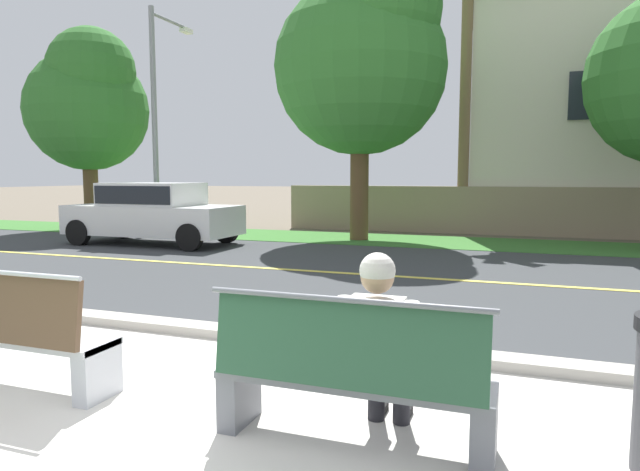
# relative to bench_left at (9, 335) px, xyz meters

# --- Properties ---
(ground_plane) EXTENTS (140.00, 140.00, 0.00)m
(ground_plane) POSITION_rel_bench_left_xyz_m (1.43, 7.53, -0.45)
(ground_plane) COLOR #665B4C
(sidewalk_pavement) EXTENTS (44.00, 3.60, 0.01)m
(sidewalk_pavement) POSITION_rel_bench_left_xyz_m (1.43, -0.07, -0.45)
(sidewalk_pavement) COLOR beige
(sidewalk_pavement) RESTS_ON ground_plane
(curb_edge) EXTENTS (44.00, 0.30, 0.11)m
(curb_edge) POSITION_rel_bench_left_xyz_m (1.43, 1.88, -0.40)
(curb_edge) COLOR #ADA89E
(curb_edge) RESTS_ON ground_plane
(street_asphalt) EXTENTS (52.00, 8.00, 0.01)m
(street_asphalt) POSITION_rel_bench_left_xyz_m (1.43, 6.03, -0.45)
(street_asphalt) COLOR #383A3D
(street_asphalt) RESTS_ON ground_plane
(road_centre_line) EXTENTS (48.00, 0.14, 0.01)m
(road_centre_line) POSITION_rel_bench_left_xyz_m (1.43, 6.03, -0.44)
(road_centre_line) COLOR #E0CC4C
(road_centre_line) RESTS_ON ground_plane
(far_verge_grass) EXTENTS (48.00, 2.80, 0.02)m
(far_verge_grass) POSITION_rel_bench_left_xyz_m (1.43, 11.30, -0.45)
(far_verge_grass) COLOR #38702D
(far_verge_grass) RESTS_ON ground_plane
(bench_left) EXTENTS (1.77, 0.48, 1.01)m
(bench_left) POSITION_rel_bench_left_xyz_m (0.00, 0.00, 0.00)
(bench_left) COLOR silver
(bench_left) RESTS_ON ground_plane
(bench_right) EXTENTS (1.77, 0.48, 1.01)m
(bench_right) POSITION_rel_bench_left_xyz_m (2.85, 0.00, 0.00)
(bench_right) COLOR slate
(bench_right) RESTS_ON ground_plane
(seated_person_white) EXTENTS (0.52, 0.68, 1.25)m
(seated_person_white) POSITION_rel_bench_left_xyz_m (3.00, 0.17, 0.22)
(seated_person_white) COLOR black
(seated_person_white) RESTS_ON ground_plane
(car_white_near) EXTENTS (4.30, 1.86, 1.54)m
(car_white_near) POSITION_rel_bench_left_xyz_m (-4.87, 8.43, 0.40)
(car_white_near) COLOR silver
(car_white_near) RESTS_ON ground_plane
(streetlamp) EXTENTS (0.24, 2.10, 6.64)m
(streetlamp) POSITION_rel_bench_left_xyz_m (-6.55, 11.12, 3.36)
(streetlamp) COLOR gray
(streetlamp) RESTS_ON ground_plane
(shade_tree_far_left) EXTENTS (3.76, 3.76, 6.20)m
(shade_tree_far_left) POSITION_rel_bench_left_xyz_m (-9.02, 10.96, 3.57)
(shade_tree_far_left) COLOR brown
(shade_tree_far_left) RESTS_ON ground_plane
(shade_tree_left) EXTENTS (4.50, 4.50, 7.43)m
(shade_tree_left) POSITION_rel_bench_left_xyz_m (-0.13, 11.03, 4.38)
(shade_tree_left) COLOR brown
(shade_tree_left) RESTS_ON ground_plane
(palm_tree_tall) EXTENTS (2.09, 1.98, 8.10)m
(palm_tree_tall) POSITION_rel_bench_left_xyz_m (2.15, 13.75, 6.05)
(palm_tree_tall) COLOR brown
(palm_tree_tall) RESTS_ON ground_plane
(garden_wall) EXTENTS (13.00, 0.36, 1.40)m
(garden_wall) POSITION_rel_bench_left_xyz_m (3.21, 13.76, 0.25)
(garden_wall) COLOR gray
(garden_wall) RESTS_ON ground_plane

